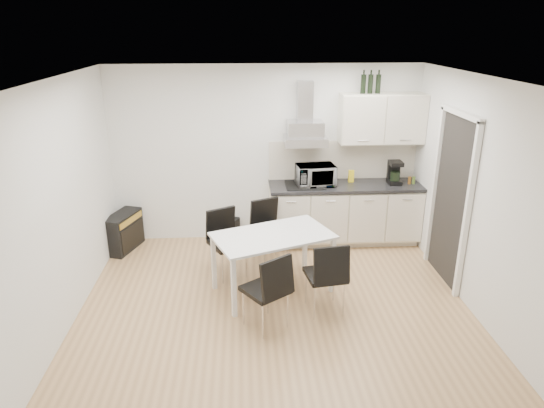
# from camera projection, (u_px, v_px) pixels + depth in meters

# --- Properties ---
(ground) EXTENTS (4.50, 4.50, 0.00)m
(ground) POSITION_uv_depth(u_px,v_px,m) (275.00, 304.00, 5.71)
(ground) COLOR tan
(ground) RESTS_ON ground
(wall_back) EXTENTS (4.50, 0.10, 2.60)m
(wall_back) POSITION_uv_depth(u_px,v_px,m) (266.00, 155.00, 7.14)
(wall_back) COLOR silver
(wall_back) RESTS_ON ground
(wall_front) EXTENTS (4.50, 0.10, 2.60)m
(wall_front) POSITION_uv_depth(u_px,v_px,m) (294.00, 297.00, 3.39)
(wall_front) COLOR silver
(wall_front) RESTS_ON ground
(wall_left) EXTENTS (0.10, 4.00, 2.60)m
(wall_left) POSITION_uv_depth(u_px,v_px,m) (63.00, 205.00, 5.13)
(wall_left) COLOR silver
(wall_left) RESTS_ON ground
(wall_right) EXTENTS (0.10, 4.00, 2.60)m
(wall_right) POSITION_uv_depth(u_px,v_px,m) (476.00, 197.00, 5.39)
(wall_right) COLOR silver
(wall_right) RESTS_ON ground
(ceiling) EXTENTS (4.50, 4.50, 0.00)m
(ceiling) POSITION_uv_depth(u_px,v_px,m) (275.00, 78.00, 4.81)
(ceiling) COLOR white
(ceiling) RESTS_ON wall_back
(doorway) EXTENTS (0.08, 1.04, 2.10)m
(doorway) POSITION_uv_depth(u_px,v_px,m) (450.00, 201.00, 5.99)
(doorway) COLOR white
(doorway) RESTS_ON ground
(kitchenette) EXTENTS (2.22, 0.64, 2.52)m
(kitchenette) POSITION_uv_depth(u_px,v_px,m) (347.00, 189.00, 7.12)
(kitchenette) COLOR beige
(kitchenette) RESTS_ON ground
(dining_table) EXTENTS (1.57, 1.24, 0.75)m
(dining_table) POSITION_uv_depth(u_px,v_px,m) (273.00, 241.00, 5.80)
(dining_table) COLOR white
(dining_table) RESTS_ON ground
(chair_far_left) EXTENTS (0.62, 0.65, 0.88)m
(chair_far_left) POSITION_uv_depth(u_px,v_px,m) (228.00, 244.00, 6.24)
(chair_far_left) COLOR black
(chair_far_left) RESTS_ON ground
(chair_far_right) EXTENTS (0.60, 0.63, 0.88)m
(chair_far_right) POSITION_uv_depth(u_px,v_px,m) (270.00, 233.00, 6.57)
(chair_far_right) COLOR black
(chair_far_right) RESTS_ON ground
(chair_near_left) EXTENTS (0.65, 0.66, 0.88)m
(chair_near_left) POSITION_uv_depth(u_px,v_px,m) (265.00, 290.00, 5.16)
(chair_near_left) COLOR black
(chair_near_left) RESTS_ON ground
(chair_near_right) EXTENTS (0.51, 0.56, 0.88)m
(chair_near_right) POSITION_uv_depth(u_px,v_px,m) (325.00, 276.00, 5.45)
(chair_near_right) COLOR black
(chair_near_right) RESTS_ON ground
(guitar_amp) EXTENTS (0.48, 0.71, 0.55)m
(guitar_amp) POSITION_uv_depth(u_px,v_px,m) (124.00, 232.00, 7.04)
(guitar_amp) COLOR black
(guitar_amp) RESTS_ON ground
(floor_speaker) EXTENTS (0.26, 0.25, 0.34)m
(floor_speaker) POSITION_uv_depth(u_px,v_px,m) (232.00, 229.00, 7.40)
(floor_speaker) COLOR black
(floor_speaker) RESTS_ON ground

